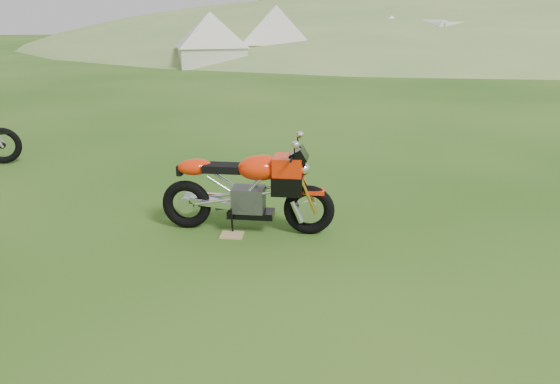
{
  "coord_description": "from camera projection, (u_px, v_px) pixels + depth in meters",
  "views": [
    {
      "loc": [
        -0.93,
        -5.02,
        2.37
      ],
      "look_at": [
        0.09,
        0.4,
        0.54
      ],
      "focal_mm": 35.0,
      "sensor_mm": 36.0,
      "label": 1
    }
  ],
  "objects": [
    {
      "name": "caravan",
      "position": [
        456.0,
        41.0,
        26.54
      ],
      "size": [
        4.57,
        3.11,
        1.96
      ],
      "primitive_type": null,
      "rotation": [
        0.0,
        0.0,
        0.32
      ],
      "color": "silver",
      "rests_on": "ground"
    },
    {
      "name": "sport_motorcycle",
      "position": [
        247.0,
        183.0,
        6.04
      ],
      "size": [
        1.92,
        1.02,
        1.12
      ],
      "primitive_type": null,
      "rotation": [
        0.0,
        0.0,
        -0.32
      ],
      "color": "red",
      "rests_on": "ground"
    },
    {
      "name": "hillside",
      "position": [
        467.0,
        40.0,
        47.13
      ],
      "size": [
        80.0,
        64.0,
        8.0
      ],
      "primitive_type": "ellipsoid",
      "color": "#608544",
      "rests_on": "ground"
    },
    {
      "name": "tent_left",
      "position": [
        211.0,
        38.0,
        24.4
      ],
      "size": [
        2.99,
        2.99,
        2.48
      ],
      "primitive_type": null,
      "rotation": [
        0.0,
        0.0,
        0.05
      ],
      "color": "beige",
      "rests_on": "ground"
    },
    {
      "name": "hedgerow",
      "position": [
        467.0,
        40.0,
        47.13
      ],
      "size": [
        36.0,
        1.2,
        8.6
      ],
      "primitive_type": null,
      "color": "black",
      "rests_on": "ground"
    },
    {
      "name": "tent_right",
      "position": [
        390.0,
        37.0,
        26.85
      ],
      "size": [
        2.98,
        2.98,
        2.35
      ],
      "primitive_type": null,
      "rotation": [
        0.0,
        0.0,
        0.11
      ],
      "color": "white",
      "rests_on": "ground"
    },
    {
      "name": "plywood_board",
      "position": [
        232.0,
        235.0,
        6.05
      ],
      "size": [
        0.29,
        0.26,
        0.02
      ],
      "primitive_type": "cube",
      "rotation": [
        0.0,
        0.0,
        -0.27
      ],
      "color": "tan",
      "rests_on": "ground"
    },
    {
      "name": "tent_mid",
      "position": [
        276.0,
        35.0,
        25.68
      ],
      "size": [
        3.57,
        3.57,
        2.65
      ],
      "primitive_type": null,
      "rotation": [
        0.0,
        0.0,
        -0.19
      ],
      "color": "beige",
      "rests_on": "ground"
    },
    {
      "name": "ground",
      "position": [
        278.0,
        254.0,
        5.59
      ],
      "size": [
        120.0,
        120.0,
        0.0
      ],
      "primitive_type": "plane",
      "color": "#1C490F",
      "rests_on": "ground"
    }
  ]
}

